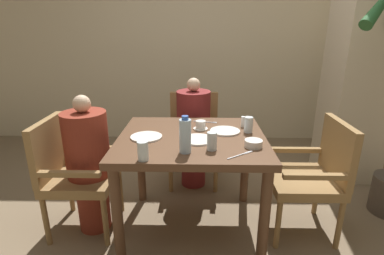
{
  "coord_description": "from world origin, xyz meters",
  "views": [
    {
      "loc": [
        0.04,
        -2.01,
        1.52
      ],
      "look_at": [
        0.0,
        0.05,
        0.83
      ],
      "focal_mm": 28.0,
      "sensor_mm": 36.0,
      "label": 1
    }
  ],
  "objects_px": {
    "chair_right_side": "(314,172)",
    "water_bottle": "(185,136)",
    "chair_far_side": "(194,133)",
    "plate_main_left": "(198,140)",
    "teacup_with_saucer": "(201,125)",
    "chair_left_side": "(72,170)",
    "plate_main_right": "(225,131)",
    "diner_in_left_chair": "(89,164)",
    "plate_dessert_center": "(146,137)",
    "glass_tall_near": "(143,151)",
    "glass_tall_mid": "(212,141)",
    "bowl_small": "(253,143)",
    "diner_in_far_chair": "(193,132)",
    "glass_tall_far": "(248,125)"
  },
  "relations": [
    {
      "from": "diner_in_left_chair",
      "to": "glass_tall_far",
      "type": "height_order",
      "value": "diner_in_left_chair"
    },
    {
      "from": "chair_far_side",
      "to": "plate_main_left",
      "type": "height_order",
      "value": "chair_far_side"
    },
    {
      "from": "plate_main_right",
      "to": "water_bottle",
      "type": "relative_size",
      "value": 0.95
    },
    {
      "from": "chair_right_side",
      "to": "glass_tall_far",
      "type": "bearing_deg",
      "value": 169.06
    },
    {
      "from": "chair_right_side",
      "to": "diner_in_far_chair",
      "type": "bearing_deg",
      "value": 141.89
    },
    {
      "from": "teacup_with_saucer",
      "to": "bowl_small",
      "type": "bearing_deg",
      "value": -45.5
    },
    {
      "from": "diner_in_left_chair",
      "to": "chair_far_side",
      "type": "height_order",
      "value": "diner_in_left_chair"
    },
    {
      "from": "chair_left_side",
      "to": "plate_main_left",
      "type": "bearing_deg",
      "value": -4.97
    },
    {
      "from": "chair_right_side",
      "to": "bowl_small",
      "type": "height_order",
      "value": "chair_right_side"
    },
    {
      "from": "diner_in_far_chair",
      "to": "water_bottle",
      "type": "distance_m",
      "value": 1.05
    },
    {
      "from": "diner_in_far_chair",
      "to": "chair_right_side",
      "type": "distance_m",
      "value": 1.15
    },
    {
      "from": "glass_tall_far",
      "to": "chair_far_side",
      "type": "bearing_deg",
      "value": 119.0
    },
    {
      "from": "chair_far_side",
      "to": "glass_tall_near",
      "type": "distance_m",
      "value": 1.33
    },
    {
      "from": "chair_far_side",
      "to": "diner_in_far_chair",
      "type": "distance_m",
      "value": 0.15
    },
    {
      "from": "diner_in_far_chair",
      "to": "water_bottle",
      "type": "height_order",
      "value": "diner_in_far_chair"
    },
    {
      "from": "bowl_small",
      "to": "plate_main_left",
      "type": "bearing_deg",
      "value": 163.07
    },
    {
      "from": "plate_main_left",
      "to": "glass_tall_far",
      "type": "xyz_separation_m",
      "value": [
        0.37,
        0.18,
        0.05
      ]
    },
    {
      "from": "chair_left_side",
      "to": "diner_in_left_chair",
      "type": "distance_m",
      "value": 0.15
    },
    {
      "from": "chair_left_side",
      "to": "plate_main_right",
      "type": "xyz_separation_m",
      "value": [
        1.15,
        0.1,
        0.28
      ]
    },
    {
      "from": "diner_in_left_chair",
      "to": "water_bottle",
      "type": "xyz_separation_m",
      "value": [
        0.74,
        -0.29,
        0.33
      ]
    },
    {
      "from": "chair_left_side",
      "to": "plate_dessert_center",
      "type": "bearing_deg",
      "value": -3.64
    },
    {
      "from": "diner_in_left_chair",
      "to": "bowl_small",
      "type": "relative_size",
      "value": 9.23
    },
    {
      "from": "chair_far_side",
      "to": "glass_tall_mid",
      "type": "distance_m",
      "value": 1.15
    },
    {
      "from": "glass_tall_far",
      "to": "chair_left_side",
      "type": "bearing_deg",
      "value": -175.91
    },
    {
      "from": "diner_in_left_chair",
      "to": "water_bottle",
      "type": "relative_size",
      "value": 4.54
    },
    {
      "from": "plate_main_right",
      "to": "glass_tall_mid",
      "type": "height_order",
      "value": "glass_tall_mid"
    },
    {
      "from": "glass_tall_mid",
      "to": "bowl_small",
      "type": "bearing_deg",
      "value": 10.83
    },
    {
      "from": "plate_main_right",
      "to": "teacup_with_saucer",
      "type": "height_order",
      "value": "teacup_with_saucer"
    },
    {
      "from": "diner_in_left_chair",
      "to": "chair_left_side",
      "type": "bearing_deg",
      "value": -180.0
    },
    {
      "from": "plate_main_left",
      "to": "glass_tall_mid",
      "type": "relative_size",
      "value": 1.91
    },
    {
      "from": "chair_left_side",
      "to": "chair_far_side",
      "type": "relative_size",
      "value": 1.0
    },
    {
      "from": "chair_far_side",
      "to": "plate_main_right",
      "type": "xyz_separation_m",
      "value": [
        0.25,
        -0.75,
        0.28
      ]
    },
    {
      "from": "chair_left_side",
      "to": "plate_main_right",
      "type": "distance_m",
      "value": 1.19
    },
    {
      "from": "chair_far_side",
      "to": "teacup_with_saucer",
      "type": "height_order",
      "value": "chair_far_side"
    },
    {
      "from": "bowl_small",
      "to": "glass_tall_near",
      "type": "relative_size",
      "value": 0.99
    },
    {
      "from": "plate_main_right",
      "to": "bowl_small",
      "type": "relative_size",
      "value": 1.92
    },
    {
      "from": "teacup_with_saucer",
      "to": "chair_left_side",
      "type": "bearing_deg",
      "value": -170.87
    },
    {
      "from": "bowl_small",
      "to": "water_bottle",
      "type": "bearing_deg",
      "value": -167.62
    },
    {
      "from": "teacup_with_saucer",
      "to": "chair_right_side",
      "type": "bearing_deg",
      "value": -10.47
    },
    {
      "from": "chair_far_side",
      "to": "diner_in_left_chair",
      "type": "bearing_deg",
      "value": -132.32
    },
    {
      "from": "diner_in_left_chair",
      "to": "teacup_with_saucer",
      "type": "relative_size",
      "value": 9.53
    },
    {
      "from": "diner_in_left_chair",
      "to": "plate_dessert_center",
      "type": "relative_size",
      "value": 4.8
    },
    {
      "from": "glass_tall_near",
      "to": "glass_tall_far",
      "type": "xyz_separation_m",
      "value": [
        0.69,
        0.51,
        0.0
      ]
    },
    {
      "from": "glass_tall_near",
      "to": "diner_in_far_chair",
      "type": "bearing_deg",
      "value": 76.15
    },
    {
      "from": "diner_in_far_chair",
      "to": "plate_dessert_center",
      "type": "distance_m",
      "value": 0.84
    },
    {
      "from": "plate_main_left",
      "to": "plate_main_right",
      "type": "xyz_separation_m",
      "value": [
        0.2,
        0.18,
        0.0
      ]
    },
    {
      "from": "chair_right_side",
      "to": "water_bottle",
      "type": "relative_size",
      "value": 3.75
    },
    {
      "from": "diner_in_left_chair",
      "to": "glass_tall_mid",
      "type": "height_order",
      "value": "diner_in_left_chair"
    },
    {
      "from": "plate_main_right",
      "to": "diner_in_left_chair",
      "type": "bearing_deg",
      "value": -174.34
    },
    {
      "from": "chair_far_side",
      "to": "plate_main_left",
      "type": "distance_m",
      "value": 0.97
    }
  ]
}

